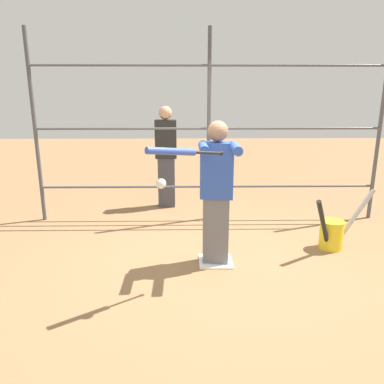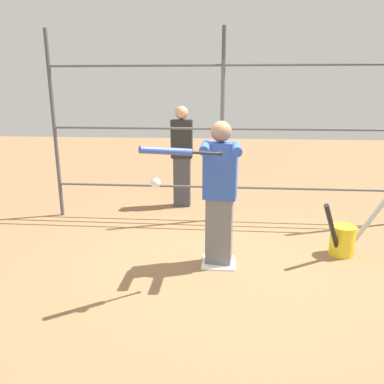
{
  "view_description": "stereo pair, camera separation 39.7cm",
  "coord_description": "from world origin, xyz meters",
  "px_view_note": "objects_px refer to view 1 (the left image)",
  "views": [
    {
      "loc": [
        0.36,
        4.17,
        2.03
      ],
      "look_at": [
        0.29,
        0.34,
        0.98
      ],
      "focal_mm": 35.0,
      "sensor_mm": 36.0,
      "label": 1
    },
    {
      "loc": [
        -0.03,
        4.16,
        2.03
      ],
      "look_at": [
        0.29,
        0.34,
        0.98
      ],
      "focal_mm": 35.0,
      "sensor_mm": 36.0,
      "label": 2
    }
  ],
  "objects_px": {
    "bat_bucket": "(332,232)",
    "bystander_behind_fence": "(166,156)",
    "softball_in_flight": "(161,183)",
    "batter": "(217,190)",
    "baseball_bat_swinging": "(178,152)"
  },
  "relations": [
    {
      "from": "softball_in_flight",
      "to": "bystander_behind_fence",
      "type": "distance_m",
      "value": 3.18
    },
    {
      "from": "baseball_bat_swinging",
      "to": "bystander_behind_fence",
      "type": "xyz_separation_m",
      "value": [
        0.27,
        -3.07,
        -0.56
      ]
    },
    {
      "from": "baseball_bat_swinging",
      "to": "bystander_behind_fence",
      "type": "bearing_deg",
      "value": -84.97
    },
    {
      "from": "baseball_bat_swinging",
      "to": "bystander_behind_fence",
      "type": "relative_size",
      "value": 0.42
    },
    {
      "from": "softball_in_flight",
      "to": "batter",
      "type": "bearing_deg",
      "value": -124.87
    },
    {
      "from": "batter",
      "to": "bystander_behind_fence",
      "type": "xyz_separation_m",
      "value": [
        0.7,
        -2.32,
        -0.0
      ]
    },
    {
      "from": "softball_in_flight",
      "to": "bat_bucket",
      "type": "height_order",
      "value": "softball_in_flight"
    },
    {
      "from": "bat_bucket",
      "to": "bystander_behind_fence",
      "type": "relative_size",
      "value": 0.53
    },
    {
      "from": "bat_bucket",
      "to": "bystander_behind_fence",
      "type": "distance_m",
      "value": 3.05
    },
    {
      "from": "bat_bucket",
      "to": "batter",
      "type": "bearing_deg",
      "value": 14.15
    },
    {
      "from": "bystander_behind_fence",
      "to": "softball_in_flight",
      "type": "bearing_deg",
      "value": 92.01
    },
    {
      "from": "bat_bucket",
      "to": "bystander_behind_fence",
      "type": "height_order",
      "value": "bystander_behind_fence"
    },
    {
      "from": "batter",
      "to": "baseball_bat_swinging",
      "type": "height_order",
      "value": "batter"
    },
    {
      "from": "softball_in_flight",
      "to": "bystander_behind_fence",
      "type": "bearing_deg",
      "value": -87.99
    },
    {
      "from": "bat_bucket",
      "to": "softball_in_flight",
      "type": "bearing_deg",
      "value": 29.9
    }
  ]
}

